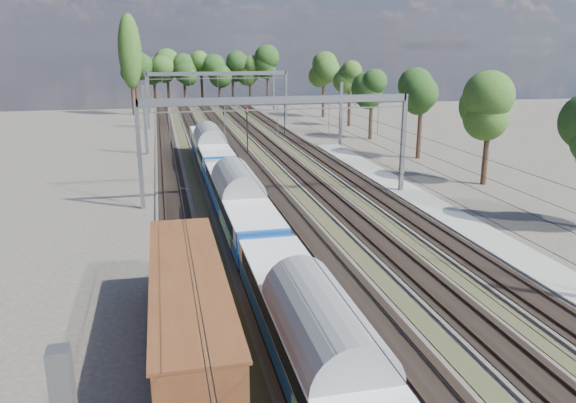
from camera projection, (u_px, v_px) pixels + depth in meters
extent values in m
cube|color=#47423A|center=(170.00, 169.00, 61.32)|extent=(3.00, 130.00, 0.15)
cube|color=black|center=(169.00, 168.00, 61.30)|extent=(2.50, 130.00, 0.06)
cube|color=#473326|center=(163.00, 168.00, 61.11)|extent=(0.08, 130.00, 0.14)
cube|color=#473326|center=(176.00, 167.00, 61.42)|extent=(0.08, 130.00, 0.14)
cube|color=#47423A|center=(211.00, 167.00, 62.29)|extent=(3.00, 130.00, 0.15)
cube|color=black|center=(211.00, 166.00, 62.26)|extent=(2.50, 130.00, 0.06)
cube|color=#473326|center=(204.00, 166.00, 62.08)|extent=(0.08, 130.00, 0.14)
cube|color=#473326|center=(217.00, 165.00, 62.39)|extent=(0.08, 130.00, 0.14)
cube|color=#47423A|center=(251.00, 165.00, 63.25)|extent=(3.00, 130.00, 0.15)
cube|color=black|center=(251.00, 164.00, 63.23)|extent=(2.50, 130.00, 0.06)
cube|color=#473326|center=(244.00, 164.00, 63.05)|extent=(0.08, 130.00, 0.14)
cube|color=#473326|center=(257.00, 163.00, 63.36)|extent=(0.08, 130.00, 0.14)
cube|color=#47423A|center=(290.00, 163.00, 64.22)|extent=(3.00, 130.00, 0.15)
cube|color=black|center=(290.00, 163.00, 64.19)|extent=(2.50, 130.00, 0.06)
cube|color=#473326|center=(284.00, 162.00, 64.01)|extent=(0.08, 130.00, 0.14)
cube|color=#473326|center=(296.00, 161.00, 64.32)|extent=(0.08, 130.00, 0.14)
cube|color=#47423A|center=(327.00, 162.00, 65.18)|extent=(3.00, 130.00, 0.15)
cube|color=black|center=(327.00, 161.00, 65.16)|extent=(2.50, 130.00, 0.06)
cube|color=#473326|center=(321.00, 160.00, 64.98)|extent=(0.08, 130.00, 0.14)
cube|color=#473326|center=(333.00, 160.00, 65.29)|extent=(0.08, 130.00, 0.14)
cube|color=#373423|center=(190.00, 168.00, 61.82)|extent=(1.10, 130.00, 0.05)
cube|color=#373423|center=(231.00, 167.00, 62.78)|extent=(1.10, 130.00, 0.05)
cube|color=#373423|center=(270.00, 165.00, 63.75)|extent=(1.10, 130.00, 0.05)
cube|color=#373423|center=(309.00, 163.00, 64.72)|extent=(1.10, 130.00, 0.05)
cube|color=gray|center=(461.00, 223.00, 42.33)|extent=(3.00, 70.00, 0.30)
cube|color=slate|center=(139.00, 155.00, 45.51)|extent=(0.35, 0.35, 9.00)
cube|color=slate|center=(403.00, 145.00, 50.45)|extent=(0.35, 0.35, 9.00)
cube|color=slate|center=(278.00, 100.00, 46.85)|extent=(23.00, 0.35, 0.60)
cube|color=slate|center=(147.00, 101.00, 90.60)|extent=(0.35, 0.35, 9.00)
cube|color=slate|center=(286.00, 98.00, 95.53)|extent=(0.35, 0.35, 9.00)
cube|color=slate|center=(218.00, 73.00, 91.94)|extent=(23.00, 0.35, 0.60)
cube|color=slate|center=(145.00, 120.00, 69.06)|extent=(0.35, 0.35, 8.50)
cube|color=slate|center=(149.00, 92.00, 111.33)|extent=(0.35, 0.35, 8.50)
cube|color=slate|center=(341.00, 115.00, 74.49)|extent=(0.35, 0.35, 8.50)
cube|color=slate|center=(274.00, 90.00, 116.76)|extent=(0.35, 0.35, 8.50)
cylinder|color=black|center=(167.00, 119.00, 59.87)|extent=(0.03, 130.00, 0.03)
cylinder|color=black|center=(166.00, 109.00, 59.57)|extent=(0.03, 130.00, 0.03)
cylinder|color=black|center=(209.00, 118.00, 60.83)|extent=(0.03, 130.00, 0.03)
cylinder|color=black|center=(209.00, 108.00, 60.54)|extent=(0.03, 130.00, 0.03)
cylinder|color=black|center=(250.00, 117.00, 61.80)|extent=(0.03, 130.00, 0.03)
cylinder|color=black|center=(250.00, 107.00, 61.51)|extent=(0.03, 130.00, 0.03)
cylinder|color=black|center=(290.00, 116.00, 62.77)|extent=(0.03, 130.00, 0.03)
cylinder|color=black|center=(290.00, 106.00, 62.47)|extent=(0.03, 130.00, 0.03)
cylinder|color=black|center=(328.00, 115.00, 63.73)|extent=(0.03, 130.00, 0.03)
cylinder|color=black|center=(328.00, 105.00, 63.44)|extent=(0.03, 130.00, 0.03)
cylinder|color=black|center=(137.00, 92.00, 121.71)|extent=(0.56, 0.56, 6.88)
sphere|color=#1C3112|center=(135.00, 66.00, 120.24)|extent=(5.44, 5.44, 5.44)
cylinder|color=black|center=(153.00, 94.00, 121.93)|extent=(0.56, 0.56, 6.12)
sphere|color=#1C3112|center=(151.00, 70.00, 120.62)|extent=(4.06, 4.06, 4.06)
cylinder|color=black|center=(175.00, 90.00, 124.40)|extent=(0.56, 0.56, 7.23)
sphere|color=#1C3112|center=(173.00, 63.00, 122.85)|extent=(4.68, 4.68, 4.68)
cylinder|color=black|center=(186.00, 92.00, 123.92)|extent=(0.56, 0.56, 6.50)
sphere|color=#1C3112|center=(185.00, 68.00, 122.52)|extent=(5.49, 5.49, 5.49)
cylinder|color=black|center=(203.00, 93.00, 124.28)|extent=(0.56, 0.56, 6.12)
sphere|color=#1C3112|center=(202.00, 70.00, 122.97)|extent=(4.35, 4.35, 4.35)
cylinder|color=black|center=(221.00, 92.00, 126.22)|extent=(0.56, 0.56, 5.98)
sphere|color=#1C3112|center=(220.00, 70.00, 124.94)|extent=(5.33, 5.33, 5.33)
cylinder|color=black|center=(239.00, 89.00, 126.85)|extent=(0.56, 0.56, 7.43)
sphere|color=#1C3112|center=(238.00, 62.00, 125.26)|extent=(5.15, 5.15, 5.15)
cylinder|color=black|center=(248.00, 90.00, 128.62)|extent=(0.56, 0.56, 6.73)
sphere|color=#1C3112|center=(248.00, 66.00, 127.18)|extent=(5.26, 5.26, 5.26)
cylinder|color=black|center=(270.00, 89.00, 127.52)|extent=(0.56, 0.56, 7.09)
sphere|color=#1C3112|center=(270.00, 64.00, 126.00)|extent=(4.26, 4.26, 4.26)
cylinder|color=black|center=(483.00, 156.00, 55.45)|extent=(0.56, 0.56, 5.12)
sphere|color=#1C3112|center=(487.00, 114.00, 54.35)|extent=(4.07, 4.07, 4.07)
cylinder|color=black|center=(423.00, 137.00, 67.20)|extent=(0.56, 0.56, 5.15)
sphere|color=#1C3112|center=(426.00, 102.00, 66.10)|extent=(4.68, 4.68, 4.68)
cylinder|color=black|center=(372.00, 119.00, 79.12)|extent=(0.56, 0.56, 6.11)
sphere|color=#1C3112|center=(374.00, 84.00, 77.81)|extent=(3.93, 3.93, 3.93)
cylinder|color=black|center=(341.00, 107.00, 95.21)|extent=(0.56, 0.56, 6.21)
sphere|color=#1C3112|center=(342.00, 77.00, 93.88)|extent=(4.55, 4.55, 4.55)
cylinder|color=black|center=(324.00, 98.00, 106.24)|extent=(0.56, 0.56, 6.95)
sphere|color=#1C3112|center=(325.00, 68.00, 104.75)|extent=(3.43, 3.43, 3.43)
cylinder|color=black|center=(131.00, 73.00, 107.80)|extent=(0.70, 0.70, 16.00)
ellipsoid|color=#224316|center=(130.00, 52.00, 106.73)|extent=(4.40, 4.40, 14.08)
cube|color=black|center=(279.00, 307.00, 27.78)|extent=(2.15, 3.22, 0.86)
cube|color=#10459B|center=(322.00, 357.00, 20.29)|extent=(3.01, 21.48, 2.04)
cube|color=silver|center=(322.00, 344.00, 20.15)|extent=(3.09, 20.62, 1.02)
cube|color=black|center=(363.00, 339.00, 20.48)|extent=(0.04, 18.26, 0.75)
cylinder|color=gray|center=(323.00, 331.00, 20.02)|extent=(3.05, 21.48, 3.05)
cube|color=black|center=(255.00, 257.00, 34.40)|extent=(2.15, 3.22, 0.86)
cube|color=black|center=(226.00, 195.00, 48.52)|extent=(2.15, 3.22, 0.86)
cube|color=#10459B|center=(238.00, 200.00, 41.03)|extent=(3.01, 21.48, 2.04)
cube|color=silver|center=(238.00, 193.00, 40.88)|extent=(3.09, 20.62, 1.02)
cube|color=black|center=(259.00, 191.00, 41.22)|extent=(0.04, 18.26, 0.75)
cube|color=yellow|center=(248.00, 226.00, 36.73)|extent=(3.11, 6.01, 0.75)
cylinder|color=gray|center=(237.00, 186.00, 40.75)|extent=(3.05, 21.48, 3.05)
cube|color=black|center=(218.00, 177.00, 55.13)|extent=(2.15, 3.22, 0.86)
cube|color=black|center=(205.00, 151.00, 69.26)|extent=(2.15, 3.22, 0.86)
cube|color=#10459B|center=(210.00, 148.00, 61.76)|extent=(3.01, 21.48, 2.04)
cube|color=silver|center=(210.00, 143.00, 61.62)|extent=(3.09, 20.62, 1.02)
cube|color=black|center=(224.00, 143.00, 61.95)|extent=(0.04, 18.26, 0.75)
cube|color=yellow|center=(214.00, 161.00, 57.47)|extent=(3.11, 6.01, 0.75)
cylinder|color=gray|center=(210.00, 139.00, 61.49)|extent=(3.05, 21.48, 3.05)
cube|color=black|center=(185.00, 296.00, 29.16)|extent=(2.13, 2.76, 0.74)
cube|color=black|center=(190.00, 336.00, 24.14)|extent=(2.87, 14.88, 0.21)
cube|color=#502615|center=(189.00, 304.00, 23.74)|extent=(2.87, 14.88, 2.76)
cube|color=#502615|center=(187.00, 273.00, 23.36)|extent=(3.08, 14.88, 0.13)
imported|color=black|center=(224.00, 111.00, 108.04)|extent=(0.62, 0.81, 1.98)
cylinder|color=black|center=(247.00, 134.00, 69.00)|extent=(0.14, 0.14, 5.12)
cube|color=black|center=(247.00, 111.00, 68.22)|extent=(0.38, 0.26, 0.72)
sphere|color=red|center=(247.00, 109.00, 68.04)|extent=(0.16, 0.16, 0.16)
sphere|color=#0C9919|center=(247.00, 112.00, 68.13)|extent=(0.16, 0.16, 0.16)
cylinder|color=black|center=(285.00, 120.00, 84.53)|extent=(0.13, 0.13, 4.62)
cube|color=black|center=(285.00, 102.00, 83.83)|extent=(0.37, 0.30, 0.65)
sphere|color=red|center=(285.00, 101.00, 83.67)|extent=(0.15, 0.15, 0.15)
sphere|color=#0C9919|center=(285.00, 103.00, 83.75)|extent=(0.15, 0.15, 0.15)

